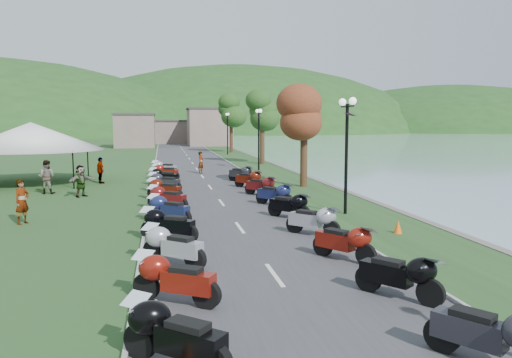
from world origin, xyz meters
TOP-DOWN VIEW (x-y plane):
  - road at (0.00, 40.00)m, footprint 7.00×120.00m
  - hills_backdrop at (0.00, 200.00)m, footprint 360.00×120.00m
  - far_building at (-2.00, 85.00)m, footprint 18.00×16.00m
  - moto_row_left at (-2.68, 15.84)m, footprint 2.60×41.29m
  - moto_row_right at (2.32, 14.25)m, footprint 2.60×34.72m
  - vendor_tent_main at (-11.16, 31.92)m, footprint 6.04×6.04m
  - tree_lakeside at (5.75, 27.21)m, footprint 2.58×2.58m
  - pedestrian_a at (-8.36, 18.39)m, footprint 0.76×0.81m
  - pedestrian_b at (-9.28, 26.98)m, footprint 1.00×0.66m

SIDE VIEW (x-z plane):
  - hills_backdrop at x=0.00m, z-range -38.00..38.00m
  - pedestrian_a at x=-8.36m, z-range -0.90..0.90m
  - pedestrian_b at x=-9.28m, z-range -0.95..0.95m
  - road at x=0.00m, z-range 0.00..0.02m
  - moto_row_left at x=-2.68m, z-range 0.00..1.10m
  - moto_row_right at x=2.32m, z-range 0.00..1.10m
  - vendor_tent_main at x=-11.16m, z-range 0.00..4.00m
  - far_building at x=-2.00m, z-range 0.00..5.00m
  - tree_lakeside at x=5.75m, z-range 0.00..7.15m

